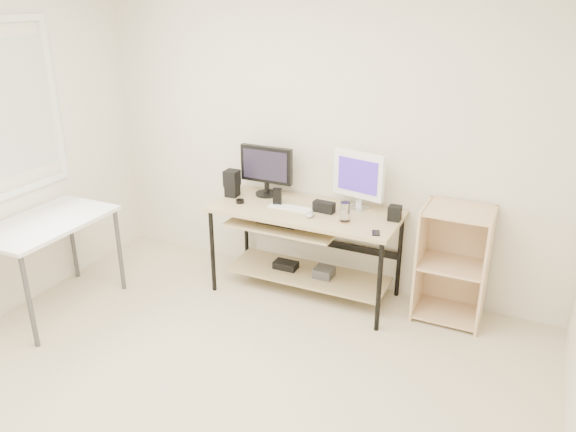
# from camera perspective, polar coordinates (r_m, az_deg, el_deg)

# --- Properties ---
(room) EXTENTS (4.01, 4.01, 2.62)m
(room) POSITION_cam_1_polar(r_m,az_deg,el_deg) (3.00, -12.91, 1.02)
(room) COLOR beige
(room) RESTS_ON ground
(desk) EXTENTS (1.50, 0.65, 0.75)m
(desk) POSITION_cam_1_polar(r_m,az_deg,el_deg) (4.54, 1.50, -1.74)
(desk) COLOR tan
(desk) RESTS_ON ground
(side_table) EXTENTS (0.60, 1.00, 0.75)m
(side_table) POSITION_cam_1_polar(r_m,az_deg,el_deg) (4.63, -23.30, -1.37)
(side_table) COLOR white
(side_table) RESTS_ON ground
(shelf_unit) EXTENTS (0.50, 0.40, 0.90)m
(shelf_unit) POSITION_cam_1_polar(r_m,az_deg,el_deg) (4.43, 16.46, -4.54)
(shelf_unit) COLOR beige
(shelf_unit) RESTS_ON ground
(black_monitor) EXTENTS (0.46, 0.19, 0.42)m
(black_monitor) POSITION_cam_1_polar(r_m,az_deg,el_deg) (4.68, -2.21, 4.93)
(black_monitor) COLOR black
(black_monitor) RESTS_ON desk
(white_imac) EXTENTS (0.43, 0.14, 0.46)m
(white_imac) POSITION_cam_1_polar(r_m,az_deg,el_deg) (4.40, 7.18, 4.00)
(white_imac) COLOR silver
(white_imac) RESTS_ON desk
(keyboard) EXTENTS (0.37, 0.10, 0.01)m
(keyboard) POSITION_cam_1_polar(r_m,az_deg,el_deg) (4.45, 0.31, 0.84)
(keyboard) COLOR white
(keyboard) RESTS_ON desk
(mouse) EXTENTS (0.10, 0.12, 0.03)m
(mouse) POSITION_cam_1_polar(r_m,az_deg,el_deg) (4.30, 2.23, 0.16)
(mouse) COLOR #B5B5BA
(mouse) RESTS_ON desk
(center_speaker) EXTENTS (0.17, 0.09, 0.08)m
(center_speaker) POSITION_cam_1_polar(r_m,az_deg,el_deg) (4.38, 3.67, 0.92)
(center_speaker) COLOR black
(center_speaker) RESTS_ON desk
(speaker_left) EXTENTS (0.12, 0.12, 0.23)m
(speaker_left) POSITION_cam_1_polar(r_m,az_deg,el_deg) (4.71, -5.71, 3.38)
(speaker_left) COLOR black
(speaker_left) RESTS_ON desk
(speaker_right) EXTENTS (0.10, 0.10, 0.11)m
(speaker_right) POSITION_cam_1_polar(r_m,az_deg,el_deg) (4.29, 10.79, 0.29)
(speaker_right) COLOR black
(speaker_right) RESTS_ON desk
(audio_controller) EXTENTS (0.08, 0.06, 0.14)m
(audio_controller) POSITION_cam_1_polar(r_m,az_deg,el_deg) (4.50, -1.08, 1.95)
(audio_controller) COLOR black
(audio_controller) RESTS_ON desk
(volume_puck) EXTENTS (0.08, 0.08, 0.03)m
(volume_puck) POSITION_cam_1_polar(r_m,az_deg,el_deg) (4.59, -4.90, 1.50)
(volume_puck) COLOR black
(volume_puck) RESTS_ON desk
(smartphone) EXTENTS (0.08, 0.11, 0.01)m
(smartphone) POSITION_cam_1_polar(r_m,az_deg,el_deg) (4.05, 8.92, -1.71)
(smartphone) COLOR black
(smartphone) RESTS_ON desk
(coaster) EXTENTS (0.12, 0.12, 0.01)m
(coaster) POSITION_cam_1_polar(r_m,az_deg,el_deg) (4.22, 5.78, -0.54)
(coaster) COLOR #AA784D
(coaster) RESTS_ON desk
(drinking_glass) EXTENTS (0.10, 0.10, 0.15)m
(drinking_glass) POSITION_cam_1_polar(r_m,az_deg,el_deg) (4.19, 5.82, 0.43)
(drinking_glass) COLOR white
(drinking_glass) RESTS_ON coaster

